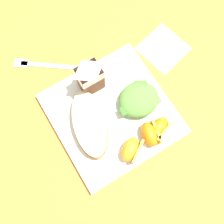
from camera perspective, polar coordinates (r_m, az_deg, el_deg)
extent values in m
plane|color=#C67A33|center=(0.66, 0.00, -0.60)|extent=(3.00, 3.00, 0.00)
cube|color=white|center=(0.65, 0.00, -0.42)|extent=(0.28, 0.28, 0.02)
ellipsoid|color=#A87038|center=(0.63, -4.79, -2.82)|extent=(0.12, 0.19, 0.03)
ellipsoid|color=brown|center=(0.62, -4.87, -2.60)|extent=(0.11, 0.17, 0.01)
ellipsoid|color=beige|center=(0.61, -4.92, -2.45)|extent=(0.12, 0.18, 0.01)
ellipsoid|color=#5B8E3D|center=(0.64, 5.83, 2.72)|extent=(0.10, 0.09, 0.04)
cube|color=#4C8433|center=(0.64, 5.35, 5.30)|extent=(0.03, 0.04, 0.01)
cube|color=#3D7028|center=(0.62, 3.26, 0.46)|extent=(0.04, 0.03, 0.01)
cube|color=#4C8433|center=(0.64, 6.15, 5.89)|extent=(0.04, 0.04, 0.01)
cube|color=#5B8E3D|center=(0.63, 9.17, 2.27)|extent=(0.03, 0.03, 0.01)
cube|color=brown|center=(0.63, -4.78, 7.23)|extent=(0.06, 0.04, 0.09)
cube|color=white|center=(0.60, -5.02, 8.36)|extent=(0.06, 0.05, 0.03)
pyramid|color=white|center=(0.58, -5.22, 9.32)|extent=(0.06, 0.04, 0.02)
ellipsoid|color=orange|center=(0.61, 3.97, -8.07)|extent=(0.07, 0.06, 0.04)
cube|color=gold|center=(0.61, 5.37, -8.71)|extent=(0.05, 0.04, 0.03)
ellipsoid|color=orange|center=(0.62, 8.17, -4.81)|extent=(0.05, 0.07, 0.04)
cube|color=gold|center=(0.62, 9.53, -4.28)|extent=(0.02, 0.06, 0.03)
ellipsoid|color=orange|center=(0.63, 10.08, -3.37)|extent=(0.07, 0.05, 0.04)
cube|color=gold|center=(0.63, 11.23, -4.30)|extent=(0.06, 0.02, 0.03)
cube|color=white|center=(0.74, 11.09, 13.42)|extent=(0.13, 0.13, 0.00)
cube|color=silver|center=(0.72, -12.78, 9.79)|extent=(0.14, 0.11, 0.01)
cube|color=silver|center=(0.75, -19.18, 10.04)|extent=(0.04, 0.04, 0.01)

